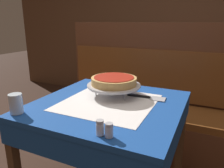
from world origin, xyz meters
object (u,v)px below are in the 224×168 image
(pepper_shaker, at_px, (109,130))
(dining_table_rear, at_px, (191,69))
(pizza_pan_stand, at_px, (114,86))
(deep_dish_pizza, at_px, (114,81))
(salt_shaker, at_px, (100,128))
(condiment_caddy, at_px, (192,58))
(booth_bench, at_px, (140,113))
(water_glass_near, at_px, (16,104))
(pizza_server, at_px, (147,97))
(dining_table_front, at_px, (109,117))

(pepper_shaker, bearing_deg, dining_table_rear, 86.47)
(pizza_pan_stand, distance_m, deep_dish_pizza, 0.04)
(salt_shaker, height_order, condiment_caddy, condiment_caddy)
(booth_bench, bearing_deg, condiment_caddy, 65.50)
(pizza_pan_stand, distance_m, water_glass_near, 0.61)
(booth_bench, distance_m, deep_dish_pizza, 0.89)
(deep_dish_pizza, relative_size, pizza_server, 1.20)
(booth_bench, distance_m, water_glass_near, 1.34)
(pizza_server, xyz_separation_m, salt_shaker, (-0.05, -0.55, 0.03))
(booth_bench, bearing_deg, water_glass_near, -104.56)
(deep_dish_pizza, relative_size, salt_shaker, 4.35)
(pizza_server, bearing_deg, condiment_caddy, 85.45)
(deep_dish_pizza, relative_size, water_glass_near, 2.79)
(dining_table_front, bearing_deg, pizza_pan_stand, 100.48)
(pizza_server, height_order, salt_shaker, salt_shaker)
(pizza_pan_stand, height_order, deep_dish_pizza, deep_dish_pizza)
(deep_dish_pizza, bearing_deg, booth_bench, 92.74)
(water_glass_near, height_order, pepper_shaker, water_glass_near)
(pizza_pan_stand, height_order, condiment_caddy, condiment_caddy)
(pepper_shaker, height_order, condiment_caddy, condiment_caddy)
(dining_table_front, distance_m, condiment_caddy, 1.72)
(dining_table_front, height_order, pizza_pan_stand, pizza_pan_stand)
(dining_table_front, bearing_deg, dining_table_rear, 79.67)
(dining_table_rear, height_order, pizza_server, pizza_server)
(booth_bench, xyz_separation_m, water_glass_near, (-0.32, -1.22, 0.47))
(pizza_pan_stand, bearing_deg, pizza_server, 10.95)
(deep_dish_pizza, xyz_separation_m, condiment_caddy, (0.34, 1.55, -0.05))
(pizza_pan_stand, bearing_deg, dining_table_front, -79.52)
(deep_dish_pizza, xyz_separation_m, salt_shaker, (0.17, -0.51, -0.07))
(pizza_pan_stand, bearing_deg, deep_dish_pizza, 97.13)
(pizza_pan_stand, relative_size, water_glass_near, 3.31)
(pizza_server, bearing_deg, booth_bench, 110.48)
(water_glass_near, bearing_deg, booth_bench, 75.44)
(dining_table_front, height_order, pizza_server, pizza_server)
(dining_table_front, relative_size, booth_bench, 0.51)
(salt_shaker, bearing_deg, pizza_pan_stand, 108.21)
(booth_bench, distance_m, condiment_caddy, 1.02)
(pizza_server, bearing_deg, dining_table_front, -137.69)
(dining_table_rear, distance_m, salt_shaker, 2.13)
(dining_table_rear, xyz_separation_m, pizza_pan_stand, (-0.34, -1.61, 0.16))
(dining_table_front, relative_size, salt_shaker, 12.62)
(water_glass_near, height_order, salt_shaker, water_glass_near)
(salt_shaker, bearing_deg, condiment_caddy, 85.23)
(pizza_pan_stand, xyz_separation_m, condiment_caddy, (0.34, 1.55, -0.02))
(dining_table_rear, height_order, deep_dish_pizza, deep_dish_pizza)
(booth_bench, relative_size, pepper_shaker, 26.68)
(booth_bench, height_order, condiment_caddy, booth_bench)
(booth_bench, relative_size, salt_shaker, 24.59)
(dining_table_rear, distance_m, booth_bench, 1.01)
(dining_table_rear, distance_m, condiment_caddy, 0.16)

